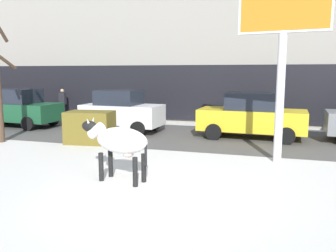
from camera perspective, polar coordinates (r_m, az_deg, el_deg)
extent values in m
plane|color=silver|center=(7.51, -2.36, -11.82)|extent=(120.00, 120.00, 0.00)
cube|color=#514F4C|center=(14.34, 7.19, -1.87)|extent=(60.00, 5.60, 0.01)
cube|color=gray|center=(20.86, 10.72, 19.32)|extent=(44.00, 6.00, 13.00)
cube|color=black|center=(17.51, 9.18, 5.28)|extent=(43.12, 0.10, 2.80)
ellipsoid|color=silver|center=(8.45, -7.58, -2.36)|extent=(1.48, 0.83, 0.64)
ellipsoid|color=black|center=(8.52, -6.41, -1.90)|extent=(0.60, 0.37, 0.40)
cylinder|color=black|center=(8.73, -10.90, -6.59)|extent=(0.12, 0.12, 0.70)
cylinder|color=black|center=(9.04, -9.39, -6.03)|extent=(0.12, 0.12, 0.70)
cylinder|color=black|center=(8.19, -5.40, -7.51)|extent=(0.12, 0.12, 0.70)
cylinder|color=black|center=(8.51, -4.00, -6.86)|extent=(0.12, 0.12, 0.70)
cylinder|color=silver|center=(8.86, -11.63, -0.77)|extent=(0.51, 0.34, 0.44)
ellipsoid|color=black|center=(8.98, -12.75, -0.03)|extent=(0.47, 0.31, 0.28)
cone|color=beige|center=(8.85, -13.03, 0.88)|extent=(0.08, 0.12, 0.15)
cone|color=beige|center=(9.02, -12.14, 1.05)|extent=(0.08, 0.12, 0.15)
cylinder|color=black|center=(8.16, -3.67, -4.52)|extent=(0.06, 0.06, 0.60)
ellipsoid|color=beige|center=(8.42, -6.56, -4.47)|extent=(0.32, 0.28, 0.20)
cylinder|color=silver|center=(10.62, 17.87, 4.36)|extent=(0.24, 0.24, 3.80)
cube|color=#194C2D|center=(18.57, -23.42, 2.20)|extent=(4.28, 1.95, 0.84)
cube|color=#1E232D|center=(18.51, -23.57, 4.53)|extent=(2.07, 1.64, 0.68)
cylinder|color=black|center=(18.41, -18.36, 1.11)|extent=(0.65, 0.25, 0.64)
cylinder|color=black|center=(17.07, -21.96, 0.34)|extent=(0.65, 0.25, 0.64)
cylinder|color=black|center=(20.19, -24.51, 1.40)|extent=(0.65, 0.25, 0.64)
cube|color=white|center=(15.61, -7.48, 1.84)|extent=(3.57, 1.86, 0.90)
cube|color=#1E232D|center=(15.60, -8.03, 4.66)|extent=(1.87, 1.58, 0.64)
cylinder|color=black|center=(15.97, -2.43, 0.43)|extent=(0.65, 0.25, 0.64)
cylinder|color=black|center=(14.43, -4.93, -0.50)|extent=(0.65, 0.25, 0.64)
cylinder|color=black|center=(16.94, -9.59, 0.80)|extent=(0.65, 0.25, 0.64)
cylinder|color=black|center=(15.49, -12.62, -0.03)|extent=(0.65, 0.25, 0.64)
cube|color=gold|center=(14.42, 13.53, 0.97)|extent=(4.28, 1.95, 0.84)
cube|color=#1E232D|center=(14.34, 13.64, 3.98)|extent=(2.07, 1.64, 0.68)
cylinder|color=black|center=(15.28, 18.91, -0.42)|extent=(0.65, 0.25, 0.64)
cylinder|color=black|center=(13.55, 18.82, -1.55)|extent=(0.65, 0.25, 0.64)
cylinder|color=black|center=(15.54, 8.81, 0.10)|extent=(0.65, 0.25, 0.64)
cylinder|color=black|center=(13.83, 7.45, -0.94)|extent=(0.65, 0.25, 0.64)
cylinder|color=#282833|center=(20.21, -16.80, 2.17)|extent=(0.24, 0.24, 0.88)
cube|color=#232328|center=(20.15, -16.89, 4.32)|extent=(0.36, 0.22, 0.64)
sphere|color=tan|center=(20.12, -16.95, 5.54)|extent=(0.20, 0.20, 0.20)
cylinder|color=#4C3828|center=(14.46, -25.63, 13.72)|extent=(0.25, 0.73, 0.70)
cylinder|color=#4C3828|center=(14.23, -25.12, 9.65)|extent=(0.18, 1.00, 0.64)
cube|color=brown|center=(13.38, -12.65, -0.20)|extent=(1.82, 1.30, 1.20)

